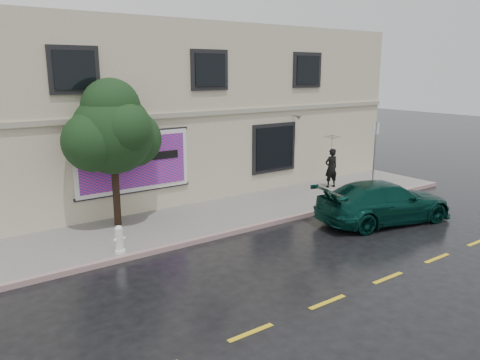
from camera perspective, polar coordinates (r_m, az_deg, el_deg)
ground at (r=14.96m, az=6.78°, el=-7.16°), size 90.00×90.00×0.00m
sidewalk at (r=17.33m, az=-0.48°, el=-3.93°), size 20.00×3.50×0.15m
curb at (r=16.00m, az=3.16°, el=-5.42°), size 20.00×0.18×0.16m
road_marking at (r=12.80m, az=17.59°, el=-11.30°), size 19.00×0.12×0.01m
building at (r=21.58m, az=-9.42°, el=8.56°), size 20.00×8.12×7.00m
billboard at (r=16.77m, az=-12.81°, el=2.12°), size 4.30×0.16×2.20m
car at (r=17.03m, az=17.16°, el=-2.57°), size 5.33×3.22×1.45m
pedestrian at (r=20.89m, az=11.05°, el=1.45°), size 0.69×0.51×1.73m
umbrella at (r=20.68m, az=11.19°, el=4.70°), size 1.18×1.18×0.67m
street_tree at (r=15.58m, az=-15.28°, el=5.45°), size 2.61×2.61×4.37m
fire_hydrant at (r=13.70m, az=-14.50°, el=-7.03°), size 0.33×0.31×0.80m
sign_pole at (r=20.68m, az=16.08°, el=3.51°), size 0.36×0.08×2.93m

